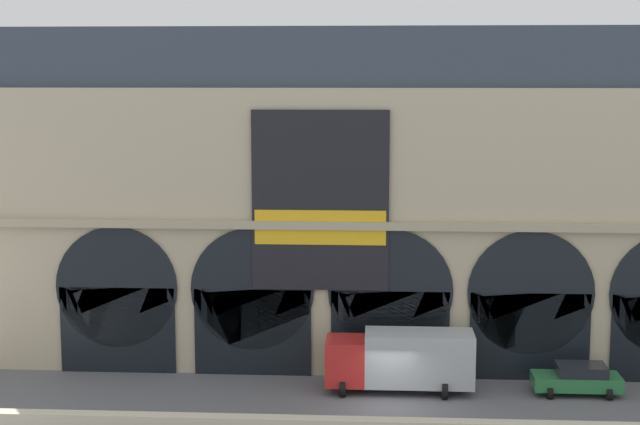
# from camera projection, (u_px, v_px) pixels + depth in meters

# --- Properties ---
(ground_plane) EXTENTS (200.00, 200.00, 0.00)m
(ground_plane) POSITION_uv_depth(u_px,v_px,m) (391.00, 409.00, 46.66)
(ground_plane) COLOR slate
(station_building) EXTENTS (45.58, 5.82, 18.55)m
(station_building) POSITION_uv_depth(u_px,v_px,m) (391.00, 203.00, 52.98)
(station_building) COLOR #BCAD8C
(station_building) RESTS_ON ground
(box_truck_center) EXTENTS (7.50, 2.91, 3.12)m
(box_truck_center) POSITION_uv_depth(u_px,v_px,m) (401.00, 359.00, 48.98)
(box_truck_center) COLOR red
(box_truck_center) RESTS_ON ground
(car_mideast) EXTENTS (4.40, 2.22, 1.55)m
(car_mideast) POSITION_uv_depth(u_px,v_px,m) (578.00, 379.00, 48.69)
(car_mideast) COLOR #2D7A42
(car_mideast) RESTS_ON ground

